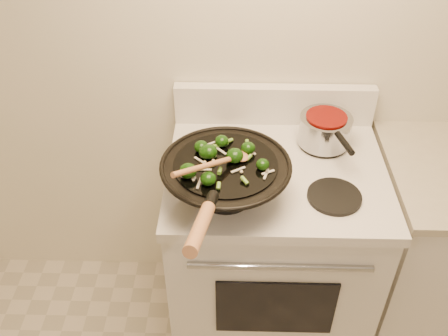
{
  "coord_description": "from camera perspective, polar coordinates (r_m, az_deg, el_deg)",
  "views": [
    {
      "loc": [
        -0.28,
        -0.21,
        2.04
      ],
      "look_at": [
        -0.31,
        1.03,
        1.03
      ],
      "focal_mm": 40.0,
      "sensor_mm": 36.0,
      "label": 1
    }
  ],
  "objects": [
    {
      "name": "stove",
      "position": [
        2.1,
        5.25,
        -9.56
      ],
      "size": [
        0.78,
        0.67,
        1.08
      ],
      "color": "white",
      "rests_on": "ground"
    },
    {
      "name": "stirfry",
      "position": [
        1.57,
        -0.82,
        1.34
      ],
      "size": [
        0.29,
        0.26,
        0.05
      ],
      "color": "black",
      "rests_on": "wok"
    },
    {
      "name": "wooden_spoon",
      "position": [
        1.53,
        -0.28,
        0.79
      ],
      "size": [
        0.24,
        0.25,
        0.1
      ],
      "color": "#B07245",
      "rests_on": "wok"
    },
    {
      "name": "saucepan",
      "position": [
        1.88,
        11.47,
        4.35
      ],
      "size": [
        0.19,
        0.31,
        0.11
      ],
      "color": "#989AA0",
      "rests_on": "stove"
    },
    {
      "name": "wok",
      "position": [
        1.6,
        0.16,
        -1.12
      ],
      "size": [
        0.42,
        0.69,
        0.27
      ],
      "color": "black",
      "rests_on": "stove"
    }
  ]
}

